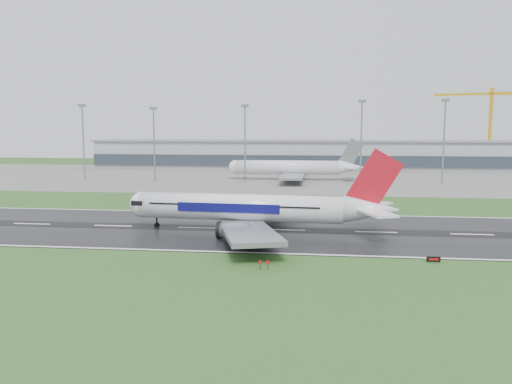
# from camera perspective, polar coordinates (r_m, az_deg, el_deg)

# --- Properties ---
(ground) EXTENTS (520.00, 520.00, 0.00)m
(ground) POSITION_cam_1_polar(r_m,az_deg,el_deg) (114.54, 3.23, -4.28)
(ground) COLOR #26511D
(ground) RESTS_ON ground
(runway) EXTENTS (400.00, 45.00, 0.10)m
(runway) POSITION_cam_1_polar(r_m,az_deg,el_deg) (114.53, 3.23, -4.25)
(runway) COLOR black
(runway) RESTS_ON ground
(apron) EXTENTS (400.00, 130.00, 0.08)m
(apron) POSITION_cam_1_polar(r_m,az_deg,el_deg) (238.23, 5.21, 1.65)
(apron) COLOR slate
(apron) RESTS_ON ground
(terminal) EXTENTS (240.00, 36.00, 15.00)m
(terminal) POSITION_cam_1_polar(r_m,az_deg,el_deg) (297.53, 5.59, 4.17)
(terminal) COLOR #90939B
(terminal) RESTS_ON ground
(main_airliner) EXTENTS (63.47, 60.85, 17.56)m
(main_airliner) POSITION_cam_1_polar(r_m,az_deg,el_deg) (111.36, 0.25, 0.04)
(main_airliner) COLOR white
(main_airliner) RESTS_ON runway
(parked_airliner) EXTENTS (59.99, 55.90, 17.49)m
(parked_airliner) POSITION_cam_1_polar(r_m,az_deg,el_deg) (224.88, 4.09, 3.58)
(parked_airliner) COLOR silver
(parked_airliner) RESTS_ON apron
(tower_crane) EXTENTS (45.15, 13.69, 45.26)m
(tower_crane) POSITION_cam_1_polar(r_m,az_deg,el_deg) (327.13, 24.60, 6.48)
(tower_crane) COLOR #CE9710
(tower_crane) RESTS_ON ground
(runway_sign) EXTENTS (2.31, 0.67, 1.04)m
(runway_sign) POSITION_cam_1_polar(r_m,az_deg,el_deg) (92.34, 19.15, -7.12)
(runway_sign) COLOR black
(runway_sign) RESTS_ON ground
(floodmast_0) EXTENTS (0.64, 0.64, 31.72)m
(floodmast_0) POSITION_cam_1_polar(r_m,az_deg,el_deg) (235.13, -18.64, 5.10)
(floodmast_0) COLOR gray
(floodmast_0) RESTS_ON ground
(floodmast_1) EXTENTS (0.64, 0.64, 30.33)m
(floodmast_1) POSITION_cam_1_polar(r_m,az_deg,el_deg) (223.34, -11.26, 5.07)
(floodmast_1) COLOR gray
(floodmast_1) RESTS_ON ground
(floodmast_2) EXTENTS (0.64, 0.64, 31.20)m
(floodmast_2) POSITION_cam_1_polar(r_m,az_deg,el_deg) (214.36, -1.23, 5.24)
(floodmast_2) COLOR gray
(floodmast_2) RESTS_ON ground
(floodmast_3) EXTENTS (0.64, 0.64, 32.77)m
(floodmast_3) POSITION_cam_1_polar(r_m,az_deg,el_deg) (212.83, 11.61, 5.29)
(floodmast_3) COLOR gray
(floodmast_3) RESTS_ON ground
(floodmast_4) EXTENTS (0.64, 0.64, 32.93)m
(floodmast_4) POSITION_cam_1_polar(r_m,az_deg,el_deg) (217.82, 20.16, 5.06)
(floodmast_4) COLOR gray
(floodmast_4) RESTS_ON ground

